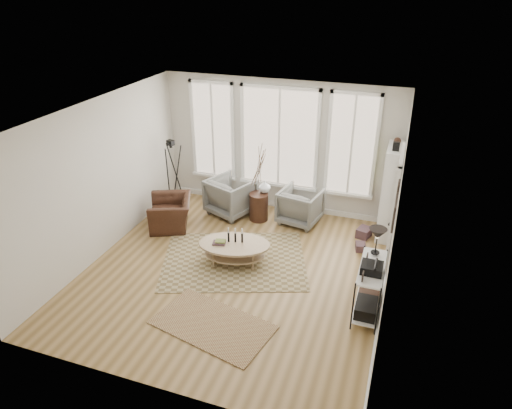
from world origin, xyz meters
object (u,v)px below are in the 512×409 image
at_px(low_shelf, 370,284).
at_px(coffee_table, 234,247).
at_px(armchair_right, 300,206).
at_px(bookcase, 390,192).
at_px(armchair_left, 231,196).
at_px(side_table, 259,185).
at_px(accent_chair, 171,213).

relative_size(low_shelf, coffee_table, 0.90).
bearing_deg(armchair_right, bookcase, -167.91).
bearing_deg(low_shelf, armchair_left, 144.00).
height_order(bookcase, low_shelf, bookcase).
bearing_deg(low_shelf, side_table, 138.55).
bearing_deg(armchair_left, accent_chair, 66.25).
bearing_deg(side_table, accent_chair, -152.14).
bearing_deg(low_shelf, accent_chair, 161.58).
bearing_deg(coffee_table, side_table, 93.51).
height_order(armchair_right, accent_chair, armchair_right).
xyz_separation_m(coffee_table, armchair_left, (-0.78, 1.81, 0.09)).
relative_size(low_shelf, armchair_left, 1.43).
distance_m(low_shelf, armchair_left, 4.05).
bearing_deg(coffee_table, accent_chair, 154.19).
distance_m(coffee_table, armchair_left, 1.98).
relative_size(bookcase, accent_chair, 2.13).
xyz_separation_m(low_shelf, armchair_left, (-3.27, 2.38, -0.09)).
bearing_deg(bookcase, armchair_right, -178.33).
distance_m(bookcase, armchair_right, 1.87).
height_order(low_shelf, coffee_table, low_shelf).
bearing_deg(low_shelf, bookcase, 88.72).
distance_m(armchair_left, side_table, 0.79).
height_order(bookcase, armchair_right, bookcase).
bearing_deg(coffee_table, armchair_right, 67.96).
xyz_separation_m(low_shelf, coffee_table, (-2.49, 0.56, -0.19)).
height_order(coffee_table, side_table, side_table).
xyz_separation_m(coffee_table, side_table, (-0.11, 1.73, 0.50)).
bearing_deg(low_shelf, coffee_table, 167.24).
xyz_separation_m(coffee_table, accent_chair, (-1.76, 0.85, -0.01)).
bearing_deg(side_table, low_shelf, -41.45).
bearing_deg(accent_chair, low_shelf, 47.28).
distance_m(armchair_right, accent_chair, 2.75).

